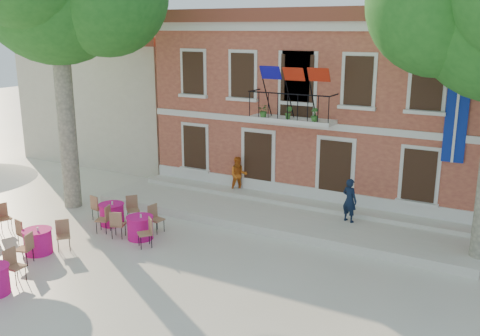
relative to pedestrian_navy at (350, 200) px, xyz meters
name	(u,v)px	position (x,y,z in m)	size (l,w,h in m)	color
ground	(159,251)	(-4.61, -4.67, -1.07)	(90.00, 90.00, 0.00)	beige
main_building	(333,99)	(-2.61, 5.32, 2.71)	(13.50, 9.59, 7.50)	#CD6C4A
neighbor_west	(142,94)	(-14.11, 6.33, 2.15)	(9.40, 9.40, 6.40)	beige
terrace	(277,215)	(-2.61, -0.27, -0.92)	(14.00, 3.40, 0.30)	silver
pedestrian_navy	(350,200)	(0.00, 0.00, 0.00)	(0.56, 0.37, 1.53)	black
pedestrian_orange	(238,175)	(-4.95, 1.03, -0.02)	(0.73, 0.56, 1.49)	orange
cafe_table_0	(38,240)	(-7.76, -6.63, -0.64)	(1.77, 1.84, 0.95)	#F01689
cafe_table_3	(112,213)	(-7.49, -3.62, -0.64)	(1.77, 1.84, 0.95)	#F01689
cafe_table_4	(140,226)	(-5.77, -4.16, -0.64)	(1.85, 1.75, 0.95)	#F01689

